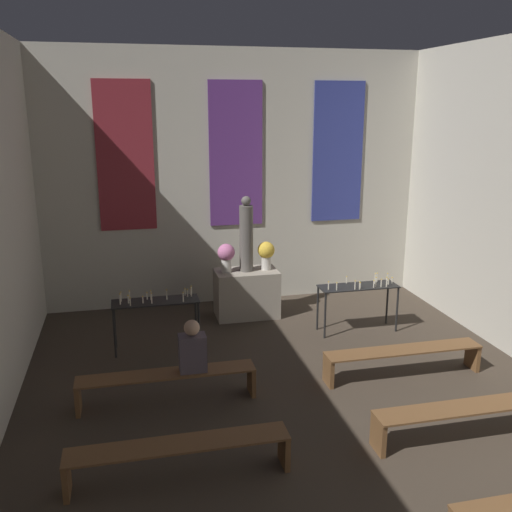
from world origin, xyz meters
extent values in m
cube|color=beige|center=(0.00, 10.58, 2.46)|extent=(7.67, 0.12, 4.92)
cube|color=maroon|center=(-2.08, 10.50, 2.95)|extent=(1.04, 0.03, 2.76)
cube|color=#60337F|center=(0.00, 10.50, 2.95)|extent=(1.04, 0.03, 2.76)
cube|color=navy|center=(2.08, 10.50, 2.95)|extent=(1.04, 0.03, 2.76)
cube|color=gray|center=(0.00, 9.57, 0.44)|extent=(1.16, 0.70, 0.89)
cylinder|color=#5B5651|center=(0.00, 9.57, 1.50)|extent=(0.25, 0.25, 1.22)
sphere|color=#5B5651|center=(0.00, 9.57, 2.20)|extent=(0.18, 0.18, 0.18)
cylinder|color=beige|center=(-0.38, 9.57, 1.02)|extent=(0.18, 0.18, 0.26)
sphere|color=#C66B9E|center=(-0.38, 9.57, 1.26)|extent=(0.32, 0.32, 0.32)
cylinder|color=beige|center=(0.38, 9.57, 1.02)|extent=(0.18, 0.18, 0.26)
sphere|color=gold|center=(0.38, 9.57, 1.26)|extent=(0.32, 0.32, 0.32)
cube|color=black|center=(-1.74, 8.41, 0.82)|extent=(1.39, 0.45, 0.02)
cylinder|color=black|center=(-2.41, 8.21, 0.41)|extent=(0.04, 0.04, 0.81)
cylinder|color=black|center=(-1.08, 8.21, 0.41)|extent=(0.04, 0.04, 0.81)
cylinder|color=black|center=(-2.41, 8.60, 0.41)|extent=(0.04, 0.04, 0.81)
cylinder|color=black|center=(-1.08, 8.60, 0.41)|extent=(0.04, 0.04, 0.81)
cylinder|color=silver|center=(-2.28, 8.50, 0.90)|extent=(0.02, 0.02, 0.15)
sphere|color=#F9CC4C|center=(-2.28, 8.50, 0.99)|extent=(0.02, 0.02, 0.02)
cylinder|color=silver|center=(-2.17, 8.38, 0.89)|extent=(0.02, 0.02, 0.12)
sphere|color=#F9CC4C|center=(-2.17, 8.38, 0.96)|extent=(0.02, 0.02, 0.02)
cylinder|color=silver|center=(-2.14, 8.25, 0.89)|extent=(0.02, 0.02, 0.12)
sphere|color=#F9CC4C|center=(-2.14, 8.25, 0.96)|extent=(0.02, 0.02, 0.02)
cylinder|color=silver|center=(-1.25, 8.57, 0.88)|extent=(0.02, 0.02, 0.11)
sphere|color=#F9CC4C|center=(-1.25, 8.57, 0.95)|extent=(0.02, 0.02, 0.02)
cylinder|color=silver|center=(-1.31, 8.25, 0.90)|extent=(0.02, 0.02, 0.14)
sphere|color=#F9CC4C|center=(-1.31, 8.25, 0.98)|extent=(0.02, 0.02, 0.02)
cylinder|color=silver|center=(-1.56, 8.42, 0.91)|extent=(0.02, 0.02, 0.15)
sphere|color=#F9CC4C|center=(-1.56, 8.42, 1.00)|extent=(0.02, 0.02, 0.02)
cylinder|color=silver|center=(-1.15, 8.49, 0.91)|extent=(0.02, 0.02, 0.16)
sphere|color=#F9CC4C|center=(-1.15, 8.49, 1.01)|extent=(0.02, 0.02, 0.02)
cylinder|color=silver|center=(-1.87, 8.50, 0.88)|extent=(0.02, 0.02, 0.10)
sphere|color=#F9CC4C|center=(-1.87, 8.50, 0.95)|extent=(0.02, 0.02, 0.02)
cylinder|color=silver|center=(-1.81, 8.47, 0.90)|extent=(0.02, 0.02, 0.14)
sphere|color=#F9CC4C|center=(-1.81, 8.47, 0.98)|extent=(0.02, 0.02, 0.02)
cylinder|color=silver|center=(-1.94, 8.33, 0.88)|extent=(0.02, 0.02, 0.10)
sphere|color=#F9CC4C|center=(-1.94, 8.33, 0.94)|extent=(0.02, 0.02, 0.02)
cylinder|color=silver|center=(-1.22, 8.48, 0.89)|extent=(0.02, 0.02, 0.11)
sphere|color=#F9CC4C|center=(-1.22, 8.48, 0.96)|extent=(0.02, 0.02, 0.02)
cylinder|color=silver|center=(-1.81, 8.29, 0.91)|extent=(0.02, 0.02, 0.16)
sphere|color=#F9CC4C|center=(-1.81, 8.29, 1.00)|extent=(0.02, 0.02, 0.02)
cylinder|color=silver|center=(-2.29, 8.35, 0.91)|extent=(0.02, 0.02, 0.16)
sphere|color=#F9CC4C|center=(-2.29, 8.35, 1.01)|extent=(0.02, 0.02, 0.02)
cylinder|color=silver|center=(-1.16, 8.59, 0.88)|extent=(0.02, 0.02, 0.10)
sphere|color=#F9CC4C|center=(-1.16, 8.59, 0.94)|extent=(0.02, 0.02, 0.02)
cylinder|color=silver|center=(-2.14, 8.51, 0.91)|extent=(0.02, 0.02, 0.15)
sphere|color=#F9CC4C|center=(-2.14, 8.51, 0.99)|extent=(0.02, 0.02, 0.02)
cube|color=black|center=(1.74, 8.41, 0.82)|extent=(1.39, 0.45, 0.02)
cylinder|color=black|center=(1.08, 8.21, 0.41)|extent=(0.04, 0.04, 0.81)
cylinder|color=black|center=(2.41, 8.21, 0.41)|extent=(0.04, 0.04, 0.81)
cylinder|color=black|center=(1.08, 8.60, 0.41)|extent=(0.04, 0.04, 0.81)
cylinder|color=black|center=(2.41, 8.60, 0.41)|extent=(0.04, 0.04, 0.81)
cylinder|color=silver|center=(2.16, 8.55, 0.90)|extent=(0.02, 0.02, 0.15)
sphere|color=#F9CC4C|center=(2.16, 8.55, 0.99)|extent=(0.02, 0.02, 0.02)
cylinder|color=silver|center=(1.61, 8.23, 0.90)|extent=(0.02, 0.02, 0.14)
sphere|color=#F9CC4C|center=(1.61, 8.23, 0.98)|extent=(0.02, 0.02, 0.02)
cylinder|color=silver|center=(2.36, 8.56, 0.89)|extent=(0.02, 0.02, 0.12)
sphere|color=#F9CC4C|center=(2.36, 8.56, 0.97)|extent=(0.02, 0.02, 0.02)
cylinder|color=silver|center=(2.28, 8.36, 0.88)|extent=(0.02, 0.02, 0.09)
sphere|color=#F9CC4C|center=(2.28, 8.36, 0.94)|extent=(0.02, 0.02, 0.02)
cylinder|color=silver|center=(1.96, 8.25, 0.89)|extent=(0.02, 0.02, 0.12)
sphere|color=#F9CC4C|center=(1.96, 8.25, 0.96)|extent=(0.02, 0.02, 0.02)
cylinder|color=silver|center=(1.69, 8.22, 0.89)|extent=(0.02, 0.02, 0.12)
sphere|color=#F9CC4C|center=(1.69, 8.22, 0.96)|extent=(0.02, 0.02, 0.02)
cylinder|color=silver|center=(2.19, 8.24, 0.91)|extent=(0.02, 0.02, 0.16)
sphere|color=#F9CC4C|center=(2.19, 8.24, 1.00)|extent=(0.02, 0.02, 0.02)
cylinder|color=silver|center=(2.08, 8.46, 0.92)|extent=(0.02, 0.02, 0.17)
sphere|color=#F9CC4C|center=(2.08, 8.46, 1.01)|extent=(0.02, 0.02, 0.02)
cylinder|color=silver|center=(2.10, 8.26, 0.89)|extent=(0.02, 0.02, 0.13)
sphere|color=#F9CC4C|center=(2.10, 8.26, 0.97)|extent=(0.02, 0.02, 0.02)
cylinder|color=silver|center=(1.59, 8.59, 0.89)|extent=(0.02, 0.02, 0.11)
sphere|color=#F9CC4C|center=(1.59, 8.59, 0.95)|extent=(0.02, 0.02, 0.02)
cylinder|color=silver|center=(2.01, 8.28, 0.91)|extent=(0.02, 0.02, 0.16)
sphere|color=#F9CC4C|center=(2.01, 8.28, 1.00)|extent=(0.02, 0.02, 0.02)
cylinder|color=silver|center=(2.37, 8.40, 0.88)|extent=(0.02, 0.02, 0.10)
sphere|color=#F9CC4C|center=(2.37, 8.40, 0.94)|extent=(0.02, 0.02, 0.02)
cylinder|color=silver|center=(1.16, 8.32, 0.89)|extent=(0.02, 0.02, 0.13)
sphere|color=#F9CC4C|center=(1.16, 8.32, 0.97)|extent=(0.02, 0.02, 0.02)
cylinder|color=silver|center=(1.72, 8.27, 0.88)|extent=(0.02, 0.02, 0.09)
sphere|color=#F9CC4C|center=(1.72, 8.27, 0.93)|extent=(0.02, 0.02, 0.02)
cylinder|color=silver|center=(1.29, 8.26, 0.89)|extent=(0.02, 0.02, 0.12)
sphere|color=#F9CC4C|center=(1.29, 8.26, 0.96)|extent=(0.02, 0.02, 0.02)
cube|color=brown|center=(-1.71, 4.94, 0.42)|extent=(2.36, 0.36, 0.03)
cube|color=brown|center=(-2.87, 4.94, 0.20)|extent=(0.06, 0.32, 0.41)
cube|color=brown|center=(-0.56, 4.94, 0.20)|extent=(0.06, 0.32, 0.41)
cube|color=brown|center=(1.71, 4.94, 0.42)|extent=(2.36, 0.36, 0.03)
cube|color=brown|center=(0.56, 4.94, 0.20)|extent=(0.06, 0.32, 0.41)
cube|color=brown|center=(-1.71, 6.61, 0.42)|extent=(2.36, 0.36, 0.03)
cube|color=brown|center=(-2.87, 6.61, 0.20)|extent=(0.06, 0.32, 0.41)
cube|color=brown|center=(-0.56, 6.61, 0.20)|extent=(0.06, 0.32, 0.41)
cube|color=brown|center=(1.71, 6.61, 0.42)|extent=(2.36, 0.36, 0.03)
cube|color=brown|center=(0.56, 6.61, 0.20)|extent=(0.06, 0.32, 0.41)
cube|color=brown|center=(2.87, 6.61, 0.20)|extent=(0.06, 0.32, 0.41)
cube|color=#564C56|center=(-1.36, 6.61, 0.68)|extent=(0.36, 0.24, 0.51)
sphere|color=tan|center=(-1.36, 6.61, 1.04)|extent=(0.21, 0.21, 0.21)
camera|label=1|loc=(-2.11, -0.39, 3.88)|focal=40.00mm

